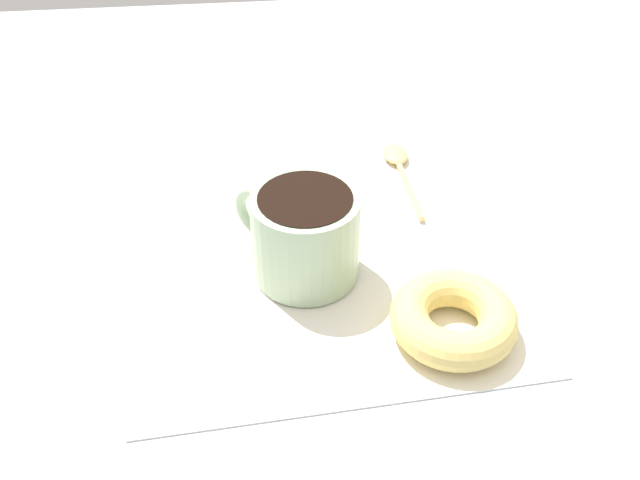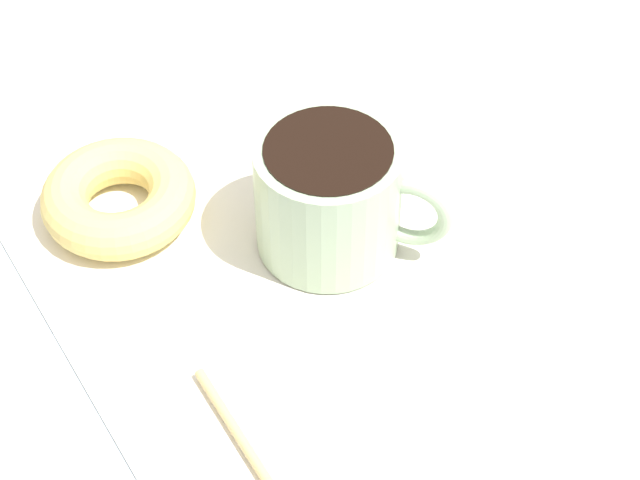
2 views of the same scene
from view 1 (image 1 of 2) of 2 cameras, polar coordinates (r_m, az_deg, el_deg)
name	(u,v)px [view 1 (image 1 of 2)]	position (r cm, az deg, el deg)	size (l,w,h in cm)	color
ground_plane	(308,293)	(57.62, -0.98, -4.26)	(120.00, 120.00, 2.00)	#99A8B7
napkin	(320,260)	(58.85, 0.00, -1.61)	(30.33, 30.33, 0.30)	white
coffee_cup	(301,234)	(55.21, -1.53, 0.50)	(9.53, 9.52, 7.35)	#9EB793
donut	(453,319)	(52.69, 10.63, -6.19)	(9.28, 9.28, 2.85)	#E5C66B
spoon	(399,163)	(69.80, 6.33, 6.15)	(2.55, 12.23, 0.90)	#D8B772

